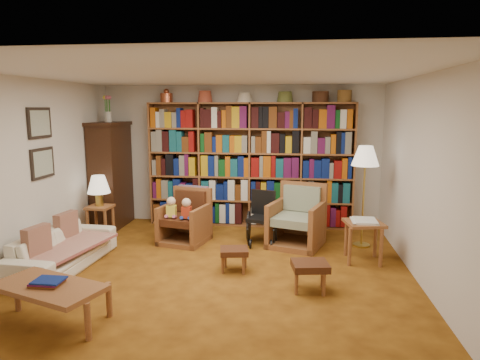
% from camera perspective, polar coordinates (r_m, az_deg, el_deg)
% --- Properties ---
extents(floor, '(5.00, 5.00, 0.00)m').
position_cam_1_polar(floor, '(5.67, -3.18, -12.20)').
color(floor, '#915816').
rests_on(floor, ground).
extents(ceiling, '(5.00, 5.00, 0.00)m').
position_cam_1_polar(ceiling, '(5.28, -3.44, 13.90)').
color(ceiling, silver).
rests_on(ceiling, wall_back).
extents(wall_back, '(5.00, 0.00, 5.00)m').
position_cam_1_polar(wall_back, '(7.78, 0.00, 3.30)').
color(wall_back, silver).
rests_on(wall_back, floor).
extents(wall_front, '(5.00, 0.00, 5.00)m').
position_cam_1_polar(wall_front, '(2.96, -12.07, -7.32)').
color(wall_front, silver).
rests_on(wall_front, floor).
extents(wall_left, '(0.00, 5.00, 5.00)m').
position_cam_1_polar(wall_left, '(6.28, -26.37, 0.79)').
color(wall_left, silver).
rests_on(wall_left, floor).
extents(wall_right, '(0.00, 5.00, 5.00)m').
position_cam_1_polar(wall_right, '(5.47, 23.42, -0.17)').
color(wall_right, silver).
rests_on(wall_right, floor).
extents(bookshelf, '(3.60, 0.30, 2.42)m').
position_cam_1_polar(bookshelf, '(7.60, 1.34, 2.54)').
color(bookshelf, '#9C5930').
rests_on(bookshelf, floor).
extents(curio_cabinet, '(0.50, 0.95, 2.40)m').
position_cam_1_polar(curio_cabinet, '(7.94, -16.83, 0.86)').
color(curio_cabinet, '#331B0D').
rests_on(curio_cabinet, floor).
extents(framed_pictures, '(0.03, 0.52, 0.97)m').
position_cam_1_polar(framed_pictures, '(6.48, -25.00, 4.47)').
color(framed_pictures, black).
rests_on(framed_pictures, wall_left).
extents(sofa, '(1.77, 0.77, 0.51)m').
position_cam_1_polar(sofa, '(6.20, -22.56, -8.52)').
color(sofa, '#EDE4C9').
rests_on(sofa, floor).
extents(sofa_throw, '(0.93, 1.43, 0.04)m').
position_cam_1_polar(sofa_throw, '(6.16, -22.18, -8.15)').
color(sofa_throw, beige).
rests_on(sofa_throw, sofa).
extents(cushion_left, '(0.18, 0.40, 0.38)m').
position_cam_1_polar(cushion_left, '(6.50, -22.15, -5.87)').
color(cushion_left, maroon).
rests_on(cushion_left, sofa).
extents(cushion_right, '(0.19, 0.40, 0.38)m').
position_cam_1_polar(cushion_right, '(5.92, -25.45, -7.57)').
color(cushion_right, maroon).
rests_on(cushion_right, sofa).
extents(side_table_lamp, '(0.40, 0.40, 0.53)m').
position_cam_1_polar(side_table_lamp, '(7.36, -18.14, -4.38)').
color(side_table_lamp, '#9C5930').
rests_on(side_table_lamp, floor).
extents(table_lamp, '(0.37, 0.37, 0.50)m').
position_cam_1_polar(table_lamp, '(7.26, -18.34, -0.69)').
color(table_lamp, gold).
rests_on(table_lamp, side_table_lamp).
extents(armchair_leather, '(0.82, 0.84, 0.85)m').
position_cam_1_polar(armchair_leather, '(6.88, -7.26, -5.23)').
color(armchair_leather, '#9C5930').
rests_on(armchair_leather, floor).
extents(armchair_sage, '(1.00, 1.00, 0.94)m').
position_cam_1_polar(armchair_sage, '(6.74, 7.49, -5.48)').
color(armchair_sage, '#9C5930').
rests_on(armchair_sage, floor).
extents(wheelchair, '(0.50, 0.65, 0.82)m').
position_cam_1_polar(wheelchair, '(6.76, 3.04, -5.26)').
color(wheelchair, black).
rests_on(wheelchair, floor).
extents(floor_lamp, '(0.41, 0.41, 1.55)m').
position_cam_1_polar(floor_lamp, '(6.65, 16.37, 2.58)').
color(floor_lamp, gold).
rests_on(floor_lamp, floor).
extents(side_table_papers, '(0.57, 0.57, 0.59)m').
position_cam_1_polar(side_table_papers, '(6.14, 16.16, -6.23)').
color(side_table_papers, '#9C5930').
rests_on(side_table_papers, floor).
extents(footstool_a, '(0.40, 0.36, 0.30)m').
position_cam_1_polar(footstool_a, '(5.62, -0.79, -9.66)').
color(footstool_a, '#522B15').
rests_on(footstool_a, floor).
extents(footstool_b, '(0.46, 0.41, 0.35)m').
position_cam_1_polar(footstool_b, '(5.10, 9.33, -11.45)').
color(footstool_b, '#522B15').
rests_on(footstool_b, floor).
extents(coffee_table, '(1.21, 0.88, 0.47)m').
position_cam_1_polar(coffee_table, '(4.67, -24.15, -13.16)').
color(coffee_table, '#9C5930').
rests_on(coffee_table, floor).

